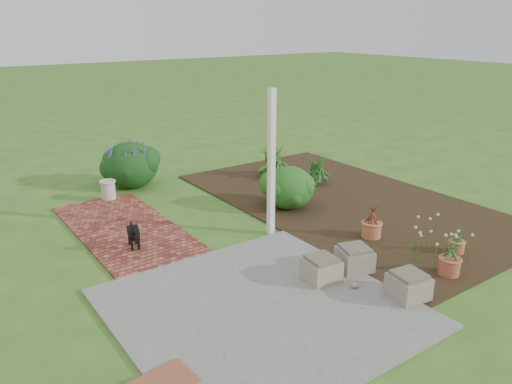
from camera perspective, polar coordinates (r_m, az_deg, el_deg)
ground at (r=8.46m, az=0.46°, el=-5.46°), size 80.00×80.00×0.00m
concrete_patio at (r=6.55m, az=0.50°, el=-13.08°), size 3.50×3.50×0.04m
brick_path at (r=9.16m, az=-14.77°, el=-4.01°), size 1.60×3.50×0.04m
garden_bed at (r=10.33m, az=10.15°, el=-1.07°), size 4.00×7.00×0.03m
veranda_post at (r=8.27m, az=1.77°, el=3.19°), size 0.10×0.10×2.50m
stone_trough_near at (r=6.96m, az=17.00°, el=-10.28°), size 0.51×0.51×0.30m
stone_trough_mid at (r=7.51m, az=11.19°, el=-7.54°), size 0.57×0.57×0.30m
stone_trough_far at (r=7.14m, az=7.46°, el=-8.80°), size 0.49×0.49×0.30m
coir_doormat at (r=5.43m, az=-10.93°, el=-20.76°), size 0.74×0.52×0.02m
black_dog at (r=8.20m, az=-13.81°, el=-4.58°), size 0.22×0.50×0.44m
cream_ceramic_urn at (r=10.63m, az=-16.53°, el=0.22°), size 0.37×0.37×0.38m
evergreen_shrub at (r=9.72m, az=3.76°, el=0.64°), size 1.01×1.01×0.84m
agapanthus_clump_back at (r=11.28m, az=6.96°, el=2.99°), size 0.96×0.96×0.79m
agapanthus_clump_front at (r=11.69m, az=1.94°, el=4.01°), size 1.28×1.28×0.92m
pink_flower_patch at (r=8.14m, az=19.90°, el=-5.28°), size 1.04×1.04×0.56m
terracotta_pot_bronze at (r=8.67m, az=13.05°, el=-4.20°), size 0.40×0.40×0.26m
terracotta_pot_small_left at (r=8.52m, az=21.96°, el=-5.81°), size 0.26×0.26×0.19m
terracotta_pot_small_right at (r=7.77m, az=21.23°, el=-7.90°), size 0.34×0.34×0.25m
purple_flowering_bush at (r=11.37m, az=-14.17°, el=3.14°), size 1.32×1.32×1.03m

